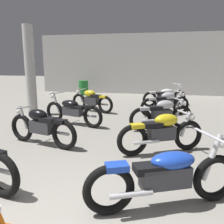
% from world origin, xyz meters
% --- Properties ---
extents(back_wall, '(12.81, 0.24, 3.60)m').
position_xyz_m(back_wall, '(0.00, 12.94, 1.80)').
color(back_wall, '#BCBAB7').
rests_on(back_wall, ground).
extents(support_pillar, '(0.36, 0.36, 3.20)m').
position_xyz_m(support_pillar, '(-3.34, 6.02, 1.60)').
color(support_pillar, '#BCBAB7').
rests_on(support_pillar, ground).
extents(motorcycle_left_row_1, '(1.93, 0.69, 0.88)m').
position_xyz_m(motorcycle_left_row_1, '(-1.36, 3.01, 0.46)').
color(motorcycle_left_row_1, black).
rests_on(motorcycle_left_row_1, ground).
extents(motorcycle_left_row_2, '(2.10, 0.90, 0.97)m').
position_xyz_m(motorcycle_left_row_2, '(-1.35, 4.93, 0.45)').
color(motorcycle_left_row_2, black).
rests_on(motorcycle_left_row_2, ground).
extents(motorcycle_left_row_3, '(1.88, 0.82, 0.88)m').
position_xyz_m(motorcycle_left_row_3, '(-1.37, 7.01, 0.46)').
color(motorcycle_left_row_3, black).
rests_on(motorcycle_left_row_3, ground).
extents(motorcycle_right_row_0, '(2.02, 1.07, 0.97)m').
position_xyz_m(motorcycle_right_row_0, '(1.46, 1.09, 0.45)').
color(motorcycle_right_row_0, black).
rests_on(motorcycle_right_row_0, ground).
extents(motorcycle_right_row_1, '(1.79, 1.02, 0.88)m').
position_xyz_m(motorcycle_right_row_1, '(1.38, 3.09, 0.46)').
color(motorcycle_right_row_1, black).
rests_on(motorcycle_right_row_1, ground).
extents(motorcycle_right_row_2, '(1.79, 1.02, 0.88)m').
position_xyz_m(motorcycle_right_row_2, '(1.36, 4.99, 0.46)').
color(motorcycle_right_row_2, black).
rests_on(motorcycle_right_row_2, ground).
extents(motorcycle_right_row_3, '(1.77, 1.07, 0.88)m').
position_xyz_m(motorcycle_right_row_3, '(1.47, 6.91, 0.46)').
color(motorcycle_right_row_3, black).
rests_on(motorcycle_right_row_3, ground).
extents(motorcycle_right_row_4, '(1.90, 1.24, 0.97)m').
position_xyz_m(motorcycle_right_row_4, '(1.45, 8.88, 0.45)').
color(motorcycle_right_row_4, black).
rests_on(motorcycle_right_row_4, ground).
extents(oil_drum, '(0.59, 0.59, 0.85)m').
position_xyz_m(oil_drum, '(-3.32, 11.75, 0.43)').
color(oil_drum, '#1E722D').
rests_on(oil_drum, ground).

